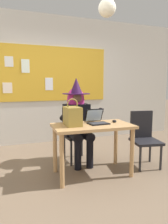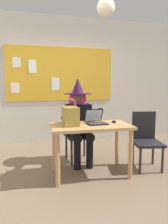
{
  "view_description": "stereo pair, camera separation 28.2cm",
  "coord_description": "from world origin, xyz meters",
  "px_view_note": "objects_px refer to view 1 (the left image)",
  "views": [
    {
      "loc": [
        -0.97,
        -2.65,
        1.31
      ],
      "look_at": [
        0.1,
        0.27,
        0.89
      ],
      "focal_mm": 32.49,
      "sensor_mm": 36.0,
      "label": 1
    },
    {
      "loc": [
        -0.7,
        -2.74,
        1.31
      ],
      "look_at": [
        0.1,
        0.27,
        0.89
      ],
      "focal_mm": 32.49,
      "sensor_mm": 36.0,
      "label": 2
    }
  ],
  "objects_px": {
    "chair_at_desk": "(75,131)",
    "computer_mouse": "(114,121)",
    "desk_main": "(93,133)",
    "handbag": "(72,116)",
    "person_costumed": "(77,115)",
    "chair_extra_corner": "(144,136)",
    "laptop": "(97,120)"
  },
  "relations": [
    {
      "from": "person_costumed",
      "to": "laptop",
      "type": "bearing_deg",
      "value": 16.39
    },
    {
      "from": "laptop",
      "to": "computer_mouse",
      "type": "distance_m",
      "value": 0.29
    },
    {
      "from": "person_costumed",
      "to": "handbag",
      "type": "xyz_separation_m",
      "value": [
        -0.24,
        -0.51,
        0.08
      ]
    },
    {
      "from": "computer_mouse",
      "to": "chair_at_desk",
      "type": "bearing_deg",
      "value": 137.0
    },
    {
      "from": "chair_at_desk",
      "to": "computer_mouse",
      "type": "xyz_separation_m",
      "value": [
        0.43,
        -0.61,
        0.25
      ]
    },
    {
      "from": "computer_mouse",
      "to": "handbag",
      "type": "distance_m",
      "value": 0.68
    },
    {
      "from": "desk_main",
      "to": "person_costumed",
      "type": "height_order",
      "value": "person_costumed"
    },
    {
      "from": "desk_main",
      "to": "person_costumed",
      "type": "xyz_separation_m",
      "value": [
        -0.05,
        0.55,
        0.17
      ]
    },
    {
      "from": "chair_at_desk",
      "to": "handbag",
      "type": "relative_size",
      "value": 2.42
    },
    {
      "from": "desk_main",
      "to": "computer_mouse",
      "type": "distance_m",
      "value": 0.41
    },
    {
      "from": "desk_main",
      "to": "laptop",
      "type": "xyz_separation_m",
      "value": [
        0.09,
        0.07,
        0.17
      ]
    },
    {
      "from": "computer_mouse",
      "to": "handbag",
      "type": "xyz_separation_m",
      "value": [
        -0.67,
        -0.02,
        0.12
      ]
    },
    {
      "from": "person_costumed",
      "to": "handbag",
      "type": "relative_size",
      "value": 3.77
    },
    {
      "from": "laptop",
      "to": "chair_extra_corner",
      "type": "xyz_separation_m",
      "value": [
        0.83,
        -0.01,
        -0.3
      ]
    },
    {
      "from": "handbag",
      "to": "laptop",
      "type": "bearing_deg",
      "value": 4.88
    },
    {
      "from": "chair_at_desk",
      "to": "laptop",
      "type": "distance_m",
      "value": 0.68
    },
    {
      "from": "desk_main",
      "to": "chair_at_desk",
      "type": "height_order",
      "value": "chair_at_desk"
    },
    {
      "from": "person_costumed",
      "to": "laptop",
      "type": "height_order",
      "value": "person_costumed"
    },
    {
      "from": "desk_main",
      "to": "handbag",
      "type": "xyz_separation_m",
      "value": [
        -0.29,
        0.03,
        0.25
      ]
    },
    {
      "from": "chair_at_desk",
      "to": "person_costumed",
      "type": "bearing_deg",
      "value": -1.76
    },
    {
      "from": "laptop",
      "to": "handbag",
      "type": "bearing_deg",
      "value": -178.75
    },
    {
      "from": "computer_mouse",
      "to": "handbag",
      "type": "relative_size",
      "value": 0.28
    },
    {
      "from": "computer_mouse",
      "to": "chair_extra_corner",
      "type": "height_order",
      "value": "chair_extra_corner"
    },
    {
      "from": "handbag",
      "to": "person_costumed",
      "type": "bearing_deg",
      "value": 64.74
    },
    {
      "from": "chair_at_desk",
      "to": "chair_extra_corner",
      "type": "relative_size",
      "value": 1.04
    },
    {
      "from": "handbag",
      "to": "chair_extra_corner",
      "type": "height_order",
      "value": "handbag"
    },
    {
      "from": "handbag",
      "to": "chair_extra_corner",
      "type": "relative_size",
      "value": 0.43
    },
    {
      "from": "chair_extra_corner",
      "to": "laptop",
      "type": "bearing_deg",
      "value": -80.71
    },
    {
      "from": "desk_main",
      "to": "person_costumed",
      "type": "distance_m",
      "value": 0.58
    },
    {
      "from": "chair_at_desk",
      "to": "computer_mouse",
      "type": "height_order",
      "value": "chair_at_desk"
    },
    {
      "from": "chair_at_desk",
      "to": "computer_mouse",
      "type": "relative_size",
      "value": 8.79
    },
    {
      "from": "chair_at_desk",
      "to": "person_costumed",
      "type": "relative_size",
      "value": 0.64
    }
  ]
}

